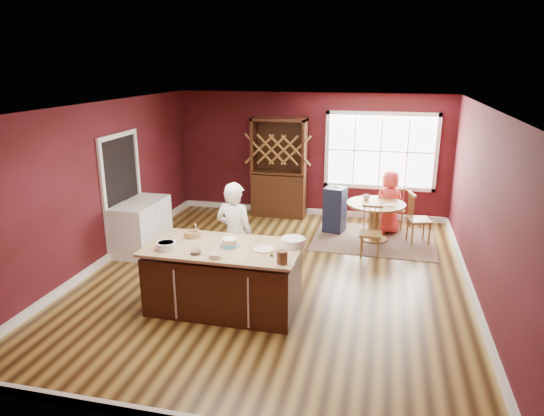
{
  "coord_description": "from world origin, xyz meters",
  "views": [
    {
      "loc": [
        1.58,
        -6.99,
        3.31
      ],
      "look_at": [
        -0.13,
        0.31,
        1.05
      ],
      "focal_mm": 32.0,
      "sensor_mm": 36.0,
      "label": 1
    }
  ],
  "objects_px": {
    "chair_north": "(393,208)",
    "dining_table": "(375,214)",
    "baker": "(235,236)",
    "toddler": "(338,193)",
    "dryer": "(150,221)",
    "high_chair": "(335,209)",
    "chair_east": "(419,218)",
    "layer_cake": "(230,243)",
    "kitchen_island": "(224,279)",
    "seated_woman": "(389,202)",
    "washer": "(133,231)",
    "chair_south": "(371,232)",
    "hutch": "(279,168)"
  },
  "relations": [
    {
      "from": "washer",
      "to": "baker",
      "type": "bearing_deg",
      "value": -19.76
    },
    {
      "from": "baker",
      "to": "high_chair",
      "type": "distance_m",
      "value": 3.13
    },
    {
      "from": "high_chair",
      "to": "chair_east",
      "type": "bearing_deg",
      "value": 3.28
    },
    {
      "from": "high_chair",
      "to": "dryer",
      "type": "distance_m",
      "value": 3.63
    },
    {
      "from": "dining_table",
      "to": "chair_east",
      "type": "height_order",
      "value": "chair_east"
    },
    {
      "from": "layer_cake",
      "to": "dining_table",
      "type": "bearing_deg",
      "value": 60.05
    },
    {
      "from": "chair_north",
      "to": "dryer",
      "type": "relative_size",
      "value": 1.01
    },
    {
      "from": "chair_north",
      "to": "dining_table",
      "type": "bearing_deg",
      "value": 47.6
    },
    {
      "from": "chair_east",
      "to": "dryer",
      "type": "bearing_deg",
      "value": 88.55
    },
    {
      "from": "kitchen_island",
      "to": "dryer",
      "type": "xyz_separation_m",
      "value": [
        -2.18,
        2.1,
        0.01
      ]
    },
    {
      "from": "baker",
      "to": "chair_east",
      "type": "relative_size",
      "value": 1.65
    },
    {
      "from": "kitchen_island",
      "to": "seated_woman",
      "type": "relative_size",
      "value": 1.64
    },
    {
      "from": "chair_south",
      "to": "seated_woman",
      "type": "xyz_separation_m",
      "value": [
        0.3,
        1.35,
        0.19
      ]
    },
    {
      "from": "dryer",
      "to": "dining_table",
      "type": "bearing_deg",
      "value": 15.45
    },
    {
      "from": "hutch",
      "to": "kitchen_island",
      "type": "bearing_deg",
      "value": -87.54
    },
    {
      "from": "chair_east",
      "to": "toddler",
      "type": "bearing_deg",
      "value": 64.12
    },
    {
      "from": "hutch",
      "to": "dining_table",
      "type": "bearing_deg",
      "value": -28.41
    },
    {
      "from": "seated_woman",
      "to": "toddler",
      "type": "bearing_deg",
      "value": -17.71
    },
    {
      "from": "baker",
      "to": "toddler",
      "type": "xyz_separation_m",
      "value": [
        1.26,
        2.89,
        -0.01
      ]
    },
    {
      "from": "layer_cake",
      "to": "washer",
      "type": "relative_size",
      "value": 0.31
    },
    {
      "from": "chair_east",
      "to": "kitchen_island",
      "type": "bearing_deg",
      "value": 124.91
    },
    {
      "from": "dining_table",
      "to": "chair_south",
      "type": "xyz_separation_m",
      "value": [
        -0.05,
        -0.83,
        -0.08
      ]
    },
    {
      "from": "chair_south",
      "to": "dryer",
      "type": "xyz_separation_m",
      "value": [
        -4.08,
        -0.31,
        -0.0
      ]
    },
    {
      "from": "chair_north",
      "to": "washer",
      "type": "distance_m",
      "value": 5.15
    },
    {
      "from": "chair_south",
      "to": "chair_north",
      "type": "relative_size",
      "value": 0.99
    },
    {
      "from": "layer_cake",
      "to": "washer",
      "type": "bearing_deg",
      "value": 147.5
    },
    {
      "from": "seated_woman",
      "to": "washer",
      "type": "bearing_deg",
      "value": 0.29
    },
    {
      "from": "chair_south",
      "to": "chair_north",
      "type": "distance_m",
      "value": 1.65
    },
    {
      "from": "layer_cake",
      "to": "chair_south",
      "type": "bearing_deg",
      "value": 52.96
    },
    {
      "from": "kitchen_island",
      "to": "washer",
      "type": "bearing_deg",
      "value": 146.19
    },
    {
      "from": "kitchen_island",
      "to": "toddler",
      "type": "distance_m",
      "value": 3.8
    },
    {
      "from": "layer_cake",
      "to": "baker",
      "type": "bearing_deg",
      "value": 102.24
    },
    {
      "from": "dining_table",
      "to": "high_chair",
      "type": "bearing_deg",
      "value": 157.76
    },
    {
      "from": "washer",
      "to": "dryer",
      "type": "relative_size",
      "value": 1.01
    },
    {
      "from": "dryer",
      "to": "washer",
      "type": "bearing_deg",
      "value": -90.0
    },
    {
      "from": "seated_woman",
      "to": "chair_south",
      "type": "bearing_deg",
      "value": 50.18
    },
    {
      "from": "baker",
      "to": "chair_south",
      "type": "distance_m",
      "value": 2.63
    },
    {
      "from": "baker",
      "to": "chair_north",
      "type": "distance_m",
      "value": 4.08
    },
    {
      "from": "toddler",
      "to": "dryer",
      "type": "distance_m",
      "value": 3.71
    },
    {
      "from": "chair_north",
      "to": "baker",
      "type": "bearing_deg",
      "value": 36.09
    },
    {
      "from": "dining_table",
      "to": "toddler",
      "type": "distance_m",
      "value": 0.87
    },
    {
      "from": "high_chair",
      "to": "dryer",
      "type": "bearing_deg",
      "value": -142.99
    },
    {
      "from": "layer_cake",
      "to": "chair_north",
      "type": "distance_m",
      "value": 4.59
    },
    {
      "from": "dining_table",
      "to": "chair_north",
      "type": "height_order",
      "value": "chair_north"
    },
    {
      "from": "high_chair",
      "to": "toddler",
      "type": "height_order",
      "value": "high_chair"
    },
    {
      "from": "kitchen_island",
      "to": "dryer",
      "type": "relative_size",
      "value": 2.31
    },
    {
      "from": "kitchen_island",
      "to": "chair_north",
      "type": "bearing_deg",
      "value": 60.23
    },
    {
      "from": "baker",
      "to": "chair_south",
      "type": "relative_size",
      "value": 1.82
    },
    {
      "from": "baker",
      "to": "seated_woman",
      "type": "height_order",
      "value": "baker"
    },
    {
      "from": "dining_table",
      "to": "washer",
      "type": "height_order",
      "value": "washer"
    }
  ]
}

